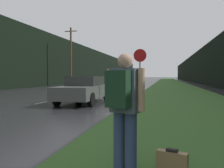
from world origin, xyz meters
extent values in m
cube|color=#386028|center=(7.48, 40.00, 0.01)|extent=(6.00, 240.00, 0.02)
cube|color=silver|center=(0.00, 12.91, 0.00)|extent=(0.12, 3.00, 0.01)
cube|color=silver|center=(0.00, 19.91, 0.00)|extent=(0.12, 3.00, 0.01)
cube|color=black|center=(-10.48, 50.00, 3.75)|extent=(2.00, 140.00, 7.51)
cube|color=black|center=(13.48, 50.00, 3.13)|extent=(2.00, 140.00, 6.26)
cylinder|color=#4C3823|center=(-6.32, 31.53, 4.06)|extent=(0.24, 0.24, 8.11)
cube|color=#4C3823|center=(-6.32, 31.53, 7.61)|extent=(1.80, 0.10, 0.10)
cylinder|color=slate|center=(5.16, 12.84, 1.07)|extent=(0.07, 0.07, 2.14)
cylinder|color=#B71414|center=(5.16, 12.84, 2.47)|extent=(0.66, 0.02, 0.66)
cylinder|color=navy|center=(5.75, 4.09, 0.44)|extent=(0.17, 0.17, 0.89)
cylinder|color=navy|center=(5.94, 4.03, 0.44)|extent=(0.17, 0.17, 0.89)
cube|color=#4C5666|center=(5.84, 4.06, 1.21)|extent=(0.46, 0.35, 0.64)
sphere|color=tan|center=(5.84, 4.06, 1.64)|extent=(0.22, 0.22, 0.22)
cylinder|color=tan|center=(5.60, 4.14, 1.23)|extent=(0.10, 0.10, 0.60)
cylinder|color=tan|center=(6.08, 3.98, 1.23)|extent=(0.10, 0.10, 0.60)
cube|color=#193823|center=(5.78, 3.87, 1.24)|extent=(0.37, 0.27, 0.51)
cube|color=olive|center=(6.52, 4.19, 0.16)|extent=(0.47, 0.26, 0.31)
cube|color=black|center=(6.52, 4.19, 0.33)|extent=(0.18, 0.13, 0.04)
cube|color=#4C514C|center=(2.24, 12.53, 0.61)|extent=(1.80, 4.65, 0.62)
cube|color=#2D302D|center=(2.24, 12.76, 1.16)|extent=(1.53, 2.09, 0.49)
cylinder|color=black|center=(3.10, 11.08, 0.33)|extent=(0.20, 0.66, 0.66)
cylinder|color=black|center=(1.39, 11.08, 0.33)|extent=(0.20, 0.66, 0.66)
cylinder|color=black|center=(3.10, 13.97, 0.33)|extent=(0.20, 0.66, 0.66)
cylinder|color=black|center=(1.39, 13.97, 0.33)|extent=(0.20, 0.66, 0.66)
cube|color=#4C514C|center=(2.24, 34.49, 0.62)|extent=(1.86, 4.73, 0.67)
cube|color=#2D302D|center=(2.24, 34.73, 1.16)|extent=(1.58, 2.13, 0.41)
cylinder|color=black|center=(3.13, 33.03, 0.32)|extent=(0.20, 0.64, 0.64)
cylinder|color=black|center=(1.36, 33.03, 0.32)|extent=(0.20, 0.64, 0.64)
cylinder|color=black|center=(3.13, 35.96, 0.32)|extent=(0.20, 0.64, 0.64)
cylinder|color=black|center=(1.36, 35.96, 0.32)|extent=(0.20, 0.64, 0.64)
cube|color=maroon|center=(-2.24, 44.85, 0.61)|extent=(1.76, 4.00, 0.66)
cube|color=#40120F|center=(-2.24, 44.65, 1.20)|extent=(1.49, 1.80, 0.51)
cylinder|color=black|center=(-3.08, 46.09, 0.31)|extent=(0.20, 0.63, 0.63)
cylinder|color=black|center=(-1.41, 46.09, 0.31)|extent=(0.20, 0.63, 0.63)
cylinder|color=black|center=(-3.08, 43.61, 0.31)|extent=(0.20, 0.63, 0.63)
cylinder|color=black|center=(-1.41, 43.61, 0.31)|extent=(0.20, 0.63, 0.63)
cube|color=black|center=(-2.24, 75.59, 1.60)|extent=(2.26, 2.10, 2.40)
cube|color=#333842|center=(-2.24, 71.47, 2.00)|extent=(2.37, 6.15, 3.20)
cylinder|color=black|center=(-3.37, 75.39, 0.45)|extent=(0.28, 0.90, 0.90)
cylinder|color=black|center=(-1.11, 75.39, 0.45)|extent=(0.28, 0.90, 0.90)
cylinder|color=black|center=(-3.37, 69.94, 0.45)|extent=(0.28, 0.90, 0.90)
cylinder|color=black|center=(-1.11, 69.94, 0.45)|extent=(0.28, 0.90, 0.90)
camera|label=1|loc=(6.41, 0.66, 1.42)|focal=38.00mm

